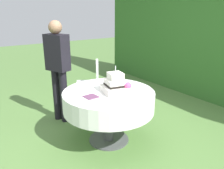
% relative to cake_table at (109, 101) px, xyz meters
% --- Properties ---
extents(ground_plane, '(20.00, 20.00, 0.00)m').
position_rel_cake_table_xyz_m(ground_plane, '(0.00, 0.00, -0.59)').
color(ground_plane, '#547A3D').
extents(cake_table, '(1.21, 1.21, 0.73)m').
position_rel_cake_table_xyz_m(cake_table, '(0.00, 0.00, 0.00)').
color(cake_table, '#4C4C51').
rests_on(cake_table, ground_plane).
extents(wedding_cake, '(0.38, 0.38, 0.35)m').
position_rel_cake_table_xyz_m(wedding_cake, '(0.08, 0.06, 0.23)').
color(wedding_cake, white).
rests_on(wedding_cake, cake_table).
extents(serving_plate_near, '(0.13, 0.13, 0.01)m').
position_rel_cake_table_xyz_m(serving_plate_near, '(-0.46, -0.04, 0.14)').
color(serving_plate_near, white).
rests_on(serving_plate_near, cake_table).
extents(serving_plate_far, '(0.13, 0.13, 0.01)m').
position_rel_cake_table_xyz_m(serving_plate_far, '(0.22, -0.38, 0.14)').
color(serving_plate_far, white).
rests_on(serving_plate_far, cake_table).
extents(serving_plate_left, '(0.13, 0.13, 0.01)m').
position_rel_cake_table_xyz_m(serving_plate_left, '(-0.15, 0.45, 0.14)').
color(serving_plate_left, white).
rests_on(serving_plate_left, cake_table).
extents(napkin_stack, '(0.16, 0.16, 0.01)m').
position_rel_cake_table_xyz_m(napkin_stack, '(0.04, -0.29, 0.14)').
color(napkin_stack, '#603856').
rests_on(napkin_stack, cake_table).
extents(garden_chair, '(0.55, 0.55, 0.89)m').
position_rel_cake_table_xyz_m(garden_chair, '(-1.07, 0.37, -0.05)').
color(garden_chair, white).
rests_on(garden_chair, ground_plane).
extents(standing_person, '(0.41, 0.32, 1.60)m').
position_rel_cake_table_xyz_m(standing_person, '(-0.97, -0.28, 0.34)').
color(standing_person, black).
rests_on(standing_person, ground_plane).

